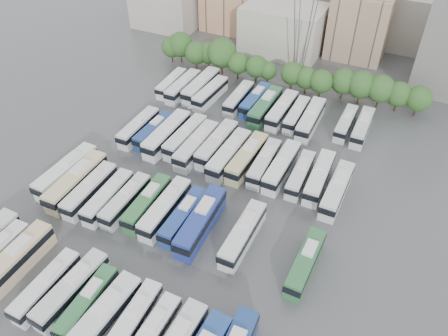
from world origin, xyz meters
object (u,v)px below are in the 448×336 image
at_px(bus_r3_s7, 265,107).
at_px(bus_r0_s5, 72,289).
at_px(bus_r1_s0, 67,172).
at_px(bus_r3_s9, 297,115).
at_px(bus_r2_s6, 217,144).
at_px(bus_r3_s12, 346,123).
at_px(bus_r2_s12, 319,177).
at_px(bus_r3_s5, 239,98).
at_px(bus_r2_s10, 282,167).
at_px(bus_r3_s3, 210,93).
at_px(bus_r3_s2, 201,86).
at_px(bus_r3_s13, 362,127).
at_px(bus_r0_s4, 47,286).
at_px(bus_r2_s4, 186,137).
at_px(bus_r1_s6, 165,208).
at_px(bus_r2_s11, 300,174).
at_px(bus_r1_s5, 147,203).
at_px(bus_r0_s6, 88,303).
at_px(bus_r1_s4, 126,200).
at_px(bus_r1_s2, 90,190).
at_px(bus_r3_s1, 183,86).
at_px(bus_r1_s10, 243,234).
at_px(bus_r2_s1, 139,127).
at_px(bus_r1_s1, 77,181).
at_px(bus_r1_s3, 108,197).
at_px(bus_r0_s2, 14,262).
at_px(bus_r3_s0, 172,83).
at_px(bus_r1_s8, 201,221).
at_px(bus_r1_s7, 184,217).
at_px(bus_r3_s6, 255,100).
at_px(bus_r2_s5, 197,145).
at_px(bus_r0_s8, 133,321).
at_px(bus_r2_s8, 247,158).
at_px(bus_r2_s7, 229,155).
at_px(bus_r1_s13, 305,263).
at_px(bus_r0_s7, 101,321).
at_px(bus_r0_s9, 151,336).
at_px(bus_r2_s9, 264,163).
at_px(bus_r3_s10, 311,119).
at_px(bus_r3_s8, 282,110).
at_px(bus_r2_s13, 337,190).

bearing_deg(bus_r3_s7, bus_r0_s5, -96.62).
xyz_separation_m(bus_r1_s0, bus_r3_s9, (29.79, 34.90, -0.32)).
distance_m(bus_r2_s6, bus_r3_s12, 26.76).
distance_m(bus_r2_s12, bus_r3_s5, 29.06).
xyz_separation_m(bus_r2_s10, bus_r3_s3, (-22.85, 17.08, -0.12)).
bearing_deg(bus_r2_s10, bus_r2_s6, 176.96).
distance_m(bus_r3_s2, bus_r3_s13, 36.06).
bearing_deg(bus_r0_s4, bus_r2_s4, 90.06).
distance_m(bus_r1_s6, bus_r2_s11, 23.93).
bearing_deg(bus_r1_s5, bus_r1_s6, -0.62).
relative_size(bus_r0_s6, bus_r1_s4, 0.96).
distance_m(bus_r1_s4, bus_r2_s6, 20.67).
bearing_deg(bus_r1_s2, bus_r3_s1, 93.35).
bearing_deg(bus_r1_s10, bus_r1_s2, -175.24).
bearing_deg(bus_r2_s1, bus_r1_s6, -46.49).
distance_m(bus_r1_s1, bus_r1_s3, 6.92).
relative_size(bus_r0_s2, bus_r3_s0, 1.22).
height_order(bus_r2_s1, bus_r3_s2, bus_r3_s2).
height_order(bus_r1_s1, bus_r1_s8, bus_r1_s1).
bearing_deg(bus_r0_s6, bus_r2_s4, 97.65).
bearing_deg(bus_r1_s7, bus_r3_s0, 123.29).
xyz_separation_m(bus_r2_s4, bus_r3_s6, (6.74, 18.36, -0.12)).
distance_m(bus_r1_s1, bus_r1_s7, 20.10).
relative_size(bus_r2_s5, bus_r3_s5, 1.13).
height_order(bus_r0_s8, bus_r3_s2, bus_r3_s2).
relative_size(bus_r2_s8, bus_r3_s2, 0.97).
xyz_separation_m(bus_r2_s7, bus_r3_s3, (-13.15, 18.14, -0.20)).
bearing_deg(bus_r2_s4, bus_r1_s13, -30.47).
bearing_deg(bus_r0_s7, bus_r0_s9, 13.57).
height_order(bus_r2_s7, bus_r3_s6, bus_r2_s7).
distance_m(bus_r0_s7, bus_r1_s4, 21.56).
distance_m(bus_r2_s1, bus_r3_s5, 22.82).
bearing_deg(bus_r2_s9, bus_r1_s7, -111.73).
relative_size(bus_r0_s6, bus_r2_s9, 0.93).
relative_size(bus_r1_s2, bus_r3_s9, 1.08).
bearing_deg(bus_r2_s9, bus_r3_s10, 77.01).
xyz_separation_m(bus_r2_s5, bus_r3_s13, (26.42, 19.72, -0.22)).
bearing_deg(bus_r2_s7, bus_r3_s3, 127.20).
xyz_separation_m(bus_r0_s9, bus_r3_s8, (-3.03, 53.79, 0.24)).
bearing_deg(bus_r2_s13, bus_r3_s6, 139.09).
bearing_deg(bus_r2_s6, bus_r3_s7, 79.00).
distance_m(bus_r0_s5, bus_r3_s12, 59.07).
distance_m(bus_r1_s10, bus_r2_s8, 18.08).
xyz_separation_m(bus_r2_s11, bus_r3_s2, (-29.53, 18.85, 0.34)).
bearing_deg(bus_r1_s8, bus_r3_s8, 86.73).
distance_m(bus_r2_s4, bus_r2_s6, 6.47).
height_order(bus_r2_s5, bus_r2_s8, bus_r2_s5).
distance_m(bus_r1_s0, bus_r1_s7, 23.31).
relative_size(bus_r0_s5, bus_r1_s0, 0.92).
distance_m(bus_r2_s8, bus_r3_s5, 20.80).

